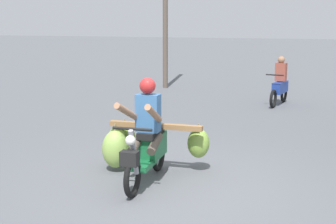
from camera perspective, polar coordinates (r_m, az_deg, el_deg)
The scene contains 3 objects.
ground_plane at distance 6.88m, azimuth 1.29°, elevation -9.35°, with size 120.00×120.00×0.00m, color #56595E.
motorbike_main_loaded at distance 7.36m, azimuth -3.39°, elevation -3.62°, with size 1.69×1.80×1.58m.
motorbike_distant_ahead_left at distance 13.93m, azimuth 13.45°, elevation 3.19°, with size 0.55×1.61×1.40m.
Camera 1 is at (1.93, -6.15, 2.39)m, focal length 50.16 mm.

